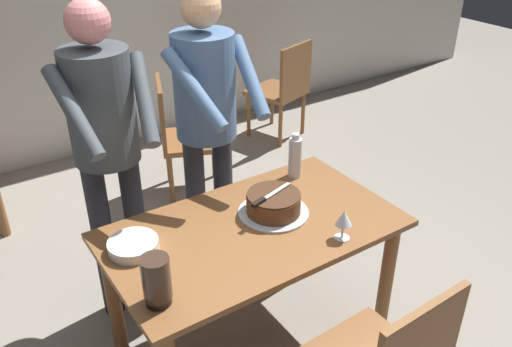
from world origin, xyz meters
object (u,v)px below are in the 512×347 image
plate_stack (133,246)px  wine_glass_near (344,219)px  cake_on_platter (274,204)px  background_chair_0 (181,134)px  background_chair_1 (283,87)px  cake_knife (264,199)px  main_dining_table (253,249)px  water_bottle (295,157)px  person_standing_beside (106,136)px  person_cutting_cake (207,114)px  hurricane_lamp (157,281)px

plate_stack → wine_glass_near: bearing=-28.1°
cake_on_platter → wine_glass_near: size_ratio=2.36×
background_chair_0 → background_chair_1: bearing=17.1°
cake_on_platter → cake_knife: size_ratio=1.28×
main_dining_table → water_bottle: water_bottle is taller
person_standing_beside → background_chair_1: 2.53m
background_chair_0 → background_chair_1: 1.27m
water_bottle → background_chair_1: 2.10m
background_chair_1 → plate_stack: bearing=-139.7°
person_cutting_cake → background_chair_0: bearing=72.9°
main_dining_table → plate_stack: 0.57m
person_cutting_cake → background_chair_1: (1.52, 1.37, -0.58)m
person_standing_beside → background_chair_1: person_standing_beside is taller
cake_on_platter → person_cutting_cake: bearing=93.5°
main_dining_table → cake_knife: 0.26m
cake_on_platter → hurricane_lamp: hurricane_lamp is taller
plate_stack → background_chair_0: bearing=57.1°
wine_glass_near → main_dining_table: bearing=133.9°
background_chair_0 → cake_on_platter: bearing=-99.9°
hurricane_lamp → person_cutting_cake: size_ratio=0.12×
cake_on_platter → plate_stack: cake_on_platter is taller
cake_knife → hurricane_lamp: (-0.65, -0.24, -0.01)m
plate_stack → water_bottle: 0.99m
hurricane_lamp → background_chair_1: 3.13m
cake_knife → background_chair_0: bearing=77.8°
water_bottle → main_dining_table: bearing=-148.6°
plate_stack → background_chair_0: size_ratio=0.24×
cake_knife → water_bottle: 0.45m
plate_stack → background_chair_0: (0.94, 1.46, -0.28)m
water_bottle → background_chair_0: water_bottle is taller
main_dining_table → person_cutting_cake: bearing=79.9°
background_chair_1 → water_bottle: bearing=-124.9°
main_dining_table → plate_stack: size_ratio=6.18×
plate_stack → wine_glass_near: (0.81, -0.43, 0.08)m
plate_stack → person_cutting_cake: bearing=36.0°
person_cutting_cake → background_chair_0: 1.19m
cake_on_platter → person_standing_beside: 0.87m
cake_knife → wine_glass_near: (0.21, -0.31, -0.01)m
hurricane_lamp → background_chair_1: (2.20, 2.19, -0.37)m
hurricane_lamp → background_chair_1: hurricane_lamp is taller
cake_knife → hurricane_lamp: 0.69m
plate_stack → person_cutting_cake: 0.84m
background_chair_0 → background_chair_1: size_ratio=1.00×
cake_on_platter → background_chair_1: size_ratio=0.38×
wine_glass_near → background_chair_1: (1.35, 2.26, -0.36)m
background_chair_0 → wine_glass_near: bearing=-94.0°
main_dining_table → hurricane_lamp: (-0.57, -0.22, 0.24)m
water_bottle → person_standing_beside: bearing=157.8°
person_cutting_cake → cake_on_platter: bearing=-86.5°
main_dining_table → water_bottle: (0.45, 0.27, 0.25)m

